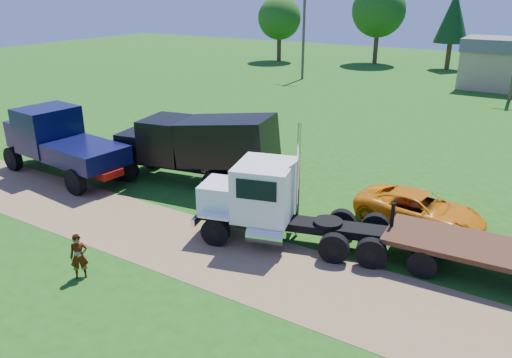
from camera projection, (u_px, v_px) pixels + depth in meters
The scene contains 10 objects.
ground at pixel (208, 251), 18.26m from camera, with size 140.00×140.00×0.00m, color #1A5211.
dirt_track at pixel (208, 251), 18.26m from camera, with size 120.00×4.20×0.01m, color olive.
white_semi_tractor at pixel (267, 202), 18.62m from camera, with size 7.61×4.20×4.50m.
black_dump_truck at pixel (199, 144), 23.96m from camera, with size 8.46×3.89×3.59m.
navy_truck at pixel (58, 141), 25.27m from camera, with size 7.98×3.37×3.39m.
orange_pickup at pixel (419, 210), 19.94m from camera, with size 2.33×5.05×1.40m, color orange.
flatbed_trailer at pixel (508, 259), 16.05m from camera, with size 7.89×2.73×1.99m.
spectator_a at pixel (79, 256), 16.31m from camera, with size 0.57×0.37×1.56m, color #999999.
spectator_b at pixel (209, 172), 23.67m from camera, with size 0.79×0.62×1.64m, color #999999.
tan_shed at pixel (497, 63), 47.11m from camera, with size 6.20×5.40×4.70m.
Camera 1 is at (10.02, -12.75, 8.98)m, focal length 35.00 mm.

